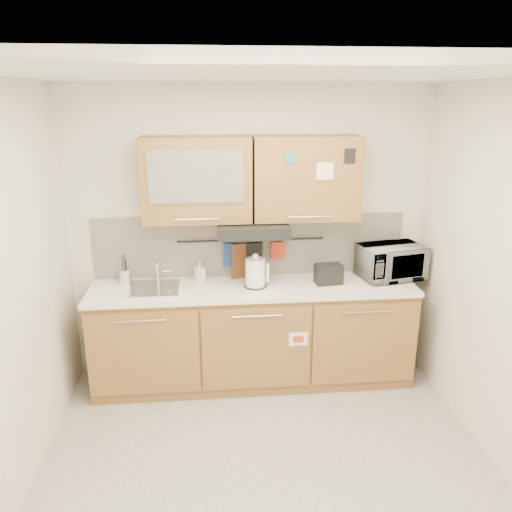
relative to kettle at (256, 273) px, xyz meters
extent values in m
plane|color=#9E9993|center=(-0.02, -1.17, -1.04)|extent=(3.20, 3.20, 0.00)
plane|color=white|center=(-0.02, -1.17, 1.56)|extent=(3.20, 3.20, 0.00)
plane|color=silver|center=(-0.02, 0.33, 0.26)|extent=(3.20, 0.00, 3.20)
plane|color=silver|center=(-1.62, -1.17, 0.26)|extent=(0.00, 3.00, 3.00)
cube|color=olive|center=(-0.02, 0.03, -0.60)|extent=(2.80, 0.60, 0.88)
cube|color=black|center=(-0.02, 0.03, -0.99)|extent=(2.80, 0.54, 0.10)
cube|color=olive|center=(-0.95, -0.28, -0.57)|extent=(0.91, 0.02, 0.74)
cylinder|color=silver|center=(-0.95, -0.31, -0.26)|extent=(0.41, 0.01, 0.01)
cube|color=olive|center=(-0.02, -0.28, -0.57)|extent=(0.91, 0.02, 0.74)
cylinder|color=silver|center=(-0.02, -0.31, -0.26)|extent=(0.41, 0.01, 0.01)
cube|color=olive|center=(0.92, -0.28, -0.57)|extent=(0.91, 0.02, 0.74)
cylinder|color=silver|center=(0.92, -0.31, -0.26)|extent=(0.41, 0.01, 0.01)
cube|color=white|center=(-0.02, 0.02, -0.14)|extent=(2.82, 0.62, 0.04)
cube|color=silver|center=(-0.02, 0.32, 0.16)|extent=(2.80, 0.02, 0.56)
cube|color=olive|center=(-0.48, 0.15, 0.79)|extent=(0.90, 0.35, 0.70)
cube|color=silver|center=(-0.48, -0.03, 0.84)|extent=(0.76, 0.02, 0.42)
cube|color=olive|center=(0.44, 0.15, 0.79)|extent=(0.90, 0.35, 0.70)
cube|color=white|center=(0.56, -0.03, 0.87)|extent=(0.14, 0.00, 0.14)
cube|color=black|center=(-0.02, 0.08, 0.38)|extent=(0.60, 0.46, 0.10)
cube|color=silver|center=(-0.87, 0.03, -0.13)|extent=(0.42, 0.40, 0.03)
cylinder|color=silver|center=(-0.85, 0.19, 0.00)|extent=(0.03, 0.03, 0.24)
cylinder|color=silver|center=(-0.85, 0.11, 0.10)|extent=(0.02, 0.18, 0.02)
cylinder|color=black|center=(-0.02, 0.28, 0.22)|extent=(1.30, 0.02, 0.02)
cylinder|color=silver|center=(-1.13, 0.18, -0.05)|extent=(0.14, 0.14, 0.14)
cylinder|color=black|center=(-1.14, 0.19, 0.01)|extent=(0.01, 0.01, 0.25)
cylinder|color=black|center=(-1.11, 0.16, -0.01)|extent=(0.01, 0.01, 0.23)
cylinder|color=black|center=(-1.13, 0.20, 0.02)|extent=(0.01, 0.01, 0.27)
cylinder|color=black|center=(-1.14, 0.16, -0.02)|extent=(0.01, 0.01, 0.20)
cylinder|color=white|center=(0.00, 0.00, 0.00)|extent=(0.20, 0.20, 0.25)
sphere|color=white|center=(0.00, 0.00, 0.15)|extent=(0.06, 0.06, 0.06)
cube|color=white|center=(0.10, -0.02, 0.02)|extent=(0.03, 0.04, 0.16)
cylinder|color=black|center=(0.00, 0.00, -0.11)|extent=(0.19, 0.19, 0.01)
cube|color=black|center=(0.64, 0.02, -0.03)|extent=(0.25, 0.17, 0.18)
cube|color=black|center=(0.60, 0.01, 0.05)|extent=(0.08, 0.11, 0.01)
cube|color=black|center=(0.68, 0.02, 0.05)|extent=(0.08, 0.11, 0.01)
imported|color=#999999|center=(1.23, 0.11, 0.03)|extent=(0.61, 0.48, 0.30)
imported|color=#999999|center=(-0.48, 0.20, -0.03)|extent=(0.11, 0.11, 0.18)
cube|color=brown|center=(-0.04, 0.26, 0.00)|extent=(0.31, 0.14, 0.40)
cube|color=navy|center=(-0.20, 0.26, 0.09)|extent=(0.13, 0.04, 0.21)
cube|color=black|center=(0.01, 0.26, 0.09)|extent=(0.15, 0.08, 0.22)
cube|color=red|center=(0.22, 0.26, 0.12)|extent=(0.13, 0.03, 0.16)
camera|label=1|loc=(-0.38, -4.01, 1.43)|focal=35.00mm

